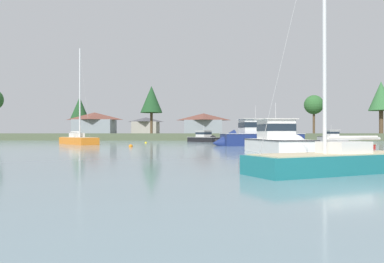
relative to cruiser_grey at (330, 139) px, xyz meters
name	(u,v)px	position (x,y,z in m)	size (l,w,h in m)	color
far_shore_bank	(226,136)	(-17.23, 36.00, 0.26)	(184.47, 59.04, 1.49)	#4C563D
cruiser_grey	(330,139)	(0.00, 0.00, 0.00)	(4.01, 7.30, 3.85)	gray
sailboat_teal	(337,166)	(-16.74, -52.18, -0.26)	(7.26, 5.04, 11.23)	#196B70
cruiser_black	(206,139)	(-22.33, -4.41, -0.04)	(6.60, 6.95, 3.84)	black
cruiser_navy	(252,140)	(-16.58, -23.26, 0.24)	(11.10, 5.38, 6.03)	navy
sailboat_orange	(78,142)	(-39.49, -18.64, -0.19)	(7.86, 8.91, 13.46)	orange
dinghy_sand	(299,142)	(-7.78, -9.51, -0.32)	(2.00, 3.86, 0.65)	tan
dinghy_red	(355,147)	(-7.63, -30.72, -0.31)	(2.82, 3.97, 0.68)	#B2231E
cruiser_white	(281,146)	(-16.35, -39.35, 0.06)	(4.22, 9.75, 4.77)	white
mooring_buoy_orange	(131,146)	(-30.11, -27.93, -0.41)	(0.43, 0.43, 0.49)	orange
mooring_buoy_yellow	(146,143)	(-31.26, -13.14, -0.42)	(0.34, 0.34, 0.39)	yellow
shore_tree_right	(314,105)	(4.14, 24.74, 8.13)	(4.80, 4.80, 9.59)	brown
shore_tree_right_mid	(381,97)	(16.59, 16.18, 9.28)	(5.33, 5.33, 11.68)	brown
shore_tree_inland_c	(151,100)	(-35.31, 15.42, 8.80)	(5.07, 5.07, 10.97)	brown
shore_tree_center_right	(80,108)	(-60.55, 37.30, 8.52)	(5.27, 5.27, 10.80)	brown
cottage_eastern	(203,123)	(-23.82, 36.43, 3.99)	(11.33, 9.43, 5.77)	gray
cottage_hillside	(146,125)	(-41.54, 41.64, 3.54)	(8.05, 7.65, 4.91)	#9E998E
cottage_behind_trees	(94,123)	(-54.68, 33.23, 4.09)	(11.84, 7.23, 5.95)	gray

